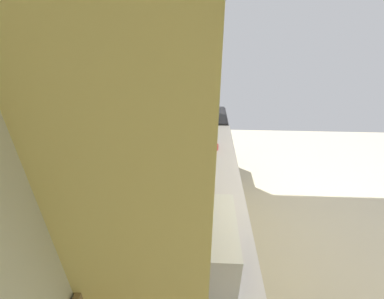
# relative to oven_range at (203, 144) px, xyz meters

# --- Properties ---
(ground_plane) EXTENTS (6.05, 6.05, 0.00)m
(ground_plane) POSITION_rel_oven_range_xyz_m (-1.50, -1.31, -0.47)
(ground_plane) COLOR beige
(wall_back) EXTENTS (3.90, 0.12, 2.69)m
(wall_back) POSITION_rel_oven_range_xyz_m (-1.50, 0.37, 0.87)
(wall_back) COLOR beige
(wall_back) RESTS_ON ground_plane
(counter_run) EXTENTS (3.07, 0.65, 0.91)m
(counter_run) POSITION_rel_oven_range_xyz_m (-1.85, 0.00, -0.01)
(counter_run) COLOR #F5DD7C
(counter_run) RESTS_ON ground_plane
(upper_cabinets) EXTENTS (1.90, 0.32, 0.69)m
(upper_cabinets) POSITION_rel_oven_range_xyz_m (-1.85, 0.15, 1.39)
(upper_cabinets) COLOR #F8DF79
(oven_range) EXTENTS (0.65, 0.64, 1.09)m
(oven_range) POSITION_rel_oven_range_xyz_m (0.00, 0.00, 0.00)
(oven_range) COLOR black
(oven_range) RESTS_ON ground_plane
(microwave) EXTENTS (0.46, 0.41, 0.30)m
(microwave) POSITION_rel_oven_range_xyz_m (-2.22, 0.02, 0.59)
(microwave) COLOR white
(microwave) RESTS_ON counter_run
(bowl) EXTENTS (0.16, 0.16, 0.04)m
(bowl) POSITION_rel_oven_range_xyz_m (-0.91, -0.08, 0.46)
(bowl) COLOR #D84C47
(bowl) RESTS_ON counter_run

